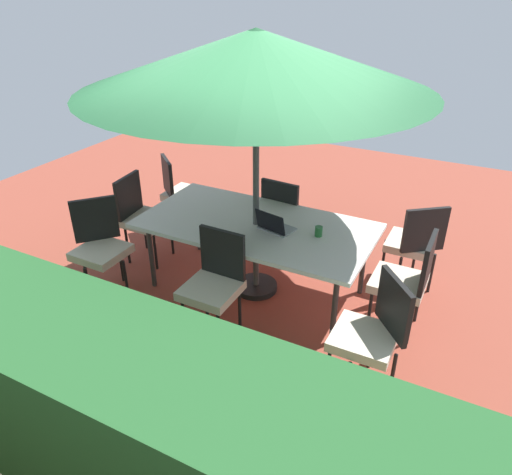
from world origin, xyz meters
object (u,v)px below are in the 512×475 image
Objects in this scene: chair_southeast at (181,191)px; chair_west at (407,278)px; chair_southwest at (415,241)px; chair_northeast at (100,244)px; chair_east at (142,214)px; chair_north at (214,281)px; laptop at (275,226)px; cup at (319,231)px; chair_south at (285,214)px; dining_table at (256,228)px; chair_northwest at (372,331)px; patio_umbrella at (256,61)px.

chair_west is at bearing -152.38° from chair_southeast.
chair_southeast is at bearing -37.56° from chair_southwest.
chair_northeast is 1.00× the size of chair_southeast.
chair_southeast is 0.75m from chair_east.
chair_north and laptop have the same top height.
cup is at bearing 5.13° from chair_southwest.
chair_southeast is 2.98m from chair_west.
chair_southwest is at bearing -174.41° from chair_west.
chair_south is 1.64m from chair_west.
dining_table is 0.78m from chair_north.
laptop is (1.17, -0.75, 0.26)m from chair_northwest.
chair_northeast and chair_west have the same top height.
patio_umbrella is 8.31× the size of laptop.
dining_table is 1.56m from chair_northeast.
chair_north is at bearing 93.98° from chair_south.
chair_east reaches higher than dining_table.
chair_southeast is 10.22× the size of cup.
dining_table is 2.31× the size of chair_west.
chair_south is 1.60m from chair_east.
laptop is at bearing 72.92° from chair_north.
chair_west is 2.89m from chair_east.
chair_southwest is (-1.41, -0.01, 0.00)m from chair_south.
chair_southwest is at bearing 48.07° from chair_north.
dining_table is at bearing 0.00° from patio_umbrella.
laptop reaches higher than cup.
chair_southeast is 3.21m from chair_northwest.
dining_table is 23.63× the size of cup.
chair_south is at bearing -88.97° from dining_table.
chair_northwest is (-1.40, 0.03, 0.00)m from chair_north.
patio_umbrella is at bearing -9.32° from chair_southwest.
dining_table is 2.31× the size of chair_southwest.
patio_umbrella is 3.09× the size of chair_southeast.
chair_northwest is at bearing -5.44° from chair_west.
dining_table is 1.59m from chair_southwest.
patio_umbrella is at bearing -96.10° from chair_east.
chair_northeast is 1.75m from laptop.
chair_northeast is at bearing -132.07° from chair_northwest.
chair_northwest is at bearing -0.37° from chair_north.
chair_northeast is 3.13m from chair_southwest.
chair_east is (-0.00, 0.75, 0.00)m from chair_southeast.
chair_south and chair_east have the same top height.
cup is (-0.63, -0.04, -1.46)m from patio_umbrella.
cup is (-0.63, -0.04, 0.09)m from dining_table.
cup is at bearing -27.72° from chair_northeast.
chair_southeast is at bearing -103.89° from chair_west.
chair_west is at bearing -178.42° from dining_table.
chair_southwest is 2.82m from chair_southeast.
chair_west is (-1.47, -0.04, -0.17)m from dining_table.
patio_umbrella reaches higher than chair_southeast.
chair_north and chair_east have the same top height.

